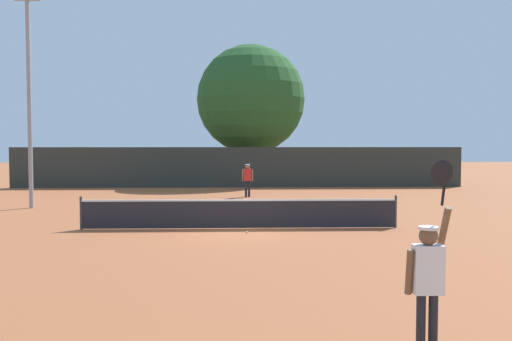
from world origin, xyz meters
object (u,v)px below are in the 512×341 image
at_px(large_tree, 251,99).
at_px(player_receiving, 248,177).
at_px(player_serving, 428,271).
at_px(light_pole, 29,88).
at_px(parked_car_near, 129,171).
at_px(parked_car_far, 269,169).
at_px(tennis_ball, 247,232).
at_px(parked_car_mid, 197,168).

bearing_deg(large_tree, player_receiving, -92.52).
bearing_deg(player_receiving, player_serving, 95.21).
relative_size(light_pole, parked_car_near, 2.10).
xyz_separation_m(player_serving, player_receiving, (-1.92, 21.07, -0.11)).
distance_m(parked_car_near, parked_car_far, 10.31).
xyz_separation_m(tennis_ball, parked_car_far, (2.11, 24.28, 0.74)).
bearing_deg(player_receiving, parked_car_far, -98.15).
xyz_separation_m(parked_car_near, parked_car_mid, (4.56, 3.91, 0.00)).
height_order(player_receiving, parked_car_far, same).
relative_size(player_serving, parked_car_far, 0.59).
xyz_separation_m(tennis_ball, parked_car_near, (-8.01, 22.31, 0.74)).
bearing_deg(light_pole, player_receiving, 25.06).
height_order(player_serving, parked_car_near, player_serving).
xyz_separation_m(large_tree, parked_car_mid, (-4.12, 5.37, -5.00)).
relative_size(player_serving, parked_car_near, 0.60).
height_order(tennis_ball, light_pole, light_pole).
relative_size(player_serving, large_tree, 0.27).
distance_m(large_tree, parked_car_near, 10.12).
relative_size(light_pole, parked_car_far, 2.06).
bearing_deg(tennis_ball, parked_car_near, 109.76).
bearing_deg(large_tree, player_serving, -87.22).
relative_size(tennis_ball, parked_car_near, 0.02).
bearing_deg(parked_car_near, tennis_ball, -74.72).
distance_m(player_serving, parked_car_near, 33.76).
relative_size(player_receiving, large_tree, 0.18).
distance_m(parked_car_near, parked_car_mid, 6.01).
distance_m(player_receiving, parked_car_far, 13.23).
distance_m(light_pole, parked_car_mid, 20.68).
bearing_deg(parked_car_far, player_receiving, -105.50).
distance_m(player_receiving, large_tree, 10.77).
bearing_deg(large_tree, parked_car_near, 170.47).
xyz_separation_m(light_pole, parked_car_far, (11.23, 17.47, -4.34)).
height_order(player_serving, large_tree, large_tree).
xyz_separation_m(player_serving, large_tree, (-1.49, 30.73, 4.63)).
bearing_deg(tennis_ball, parked_car_mid, 97.51).
distance_m(player_serving, parked_car_far, 34.16).
relative_size(large_tree, parked_car_near, 2.19).
distance_m(player_receiving, parked_car_mid, 15.48).
height_order(player_receiving, large_tree, large_tree).
bearing_deg(parked_car_mid, parked_car_far, -19.75).
distance_m(player_serving, tennis_ball, 10.17).
relative_size(player_receiving, light_pole, 0.19).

